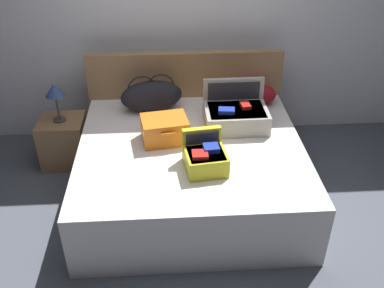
{
  "coord_description": "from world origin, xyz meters",
  "views": [
    {
      "loc": [
        -0.19,
        -2.72,
        2.62
      ],
      "look_at": [
        0.0,
        0.27,
        0.67
      ],
      "focal_mm": 40.96,
      "sensor_mm": 36.0,
      "label": 1
    }
  ],
  "objects_px": {
    "nightstand": "(64,141)",
    "hard_case_small": "(205,157)",
    "hard_case_large": "(236,115)",
    "duffel_bag": "(152,96)",
    "bed": "(191,172)",
    "pillow_near_headboard": "(257,94)",
    "table_lamp": "(55,92)",
    "hard_case_medium": "(165,130)"
  },
  "relations": [
    {
      "from": "nightstand",
      "to": "hard_case_small",
      "type": "bearing_deg",
      "value": -36.2
    },
    {
      "from": "hard_case_large",
      "to": "hard_case_small",
      "type": "xyz_separation_m",
      "value": [
        -0.33,
        -0.63,
        -0.01
      ]
    },
    {
      "from": "hard_case_small",
      "to": "duffel_bag",
      "type": "xyz_separation_m",
      "value": [
        -0.43,
        0.98,
        0.05
      ]
    },
    {
      "from": "hard_case_small",
      "to": "nightstand",
      "type": "relative_size",
      "value": 0.77
    },
    {
      "from": "hard_case_large",
      "to": "nightstand",
      "type": "xyz_separation_m",
      "value": [
        -1.66,
        0.34,
        -0.44
      ]
    },
    {
      "from": "bed",
      "to": "pillow_near_headboard",
      "type": "distance_m",
      "value": 1.08
    },
    {
      "from": "duffel_bag",
      "to": "pillow_near_headboard",
      "type": "bearing_deg",
      "value": 3.99
    },
    {
      "from": "table_lamp",
      "to": "nightstand",
      "type": "bearing_deg",
      "value": 0.0
    },
    {
      "from": "hard_case_medium",
      "to": "nightstand",
      "type": "distance_m",
      "value": 1.23
    },
    {
      "from": "hard_case_medium",
      "to": "pillow_near_headboard",
      "type": "xyz_separation_m",
      "value": [
        0.92,
        0.62,
        -0.0
      ]
    },
    {
      "from": "pillow_near_headboard",
      "to": "hard_case_small",
      "type": "bearing_deg",
      "value": -119.97
    },
    {
      "from": "hard_case_small",
      "to": "nightstand",
      "type": "xyz_separation_m",
      "value": [
        -1.33,
        0.97,
        -0.42
      ]
    },
    {
      "from": "duffel_bag",
      "to": "table_lamp",
      "type": "bearing_deg",
      "value": -179.51
    },
    {
      "from": "bed",
      "to": "table_lamp",
      "type": "distance_m",
      "value": 1.49
    },
    {
      "from": "hard_case_large",
      "to": "pillow_near_headboard",
      "type": "xyz_separation_m",
      "value": [
        0.27,
        0.42,
        -0.02
      ]
    },
    {
      "from": "hard_case_large",
      "to": "nightstand",
      "type": "height_order",
      "value": "hard_case_large"
    },
    {
      "from": "bed",
      "to": "hard_case_large",
      "type": "height_order",
      "value": "hard_case_large"
    },
    {
      "from": "bed",
      "to": "nightstand",
      "type": "bearing_deg",
      "value": 152.56
    },
    {
      "from": "duffel_bag",
      "to": "pillow_near_headboard",
      "type": "xyz_separation_m",
      "value": [
        1.04,
        0.07,
        -0.05
      ]
    },
    {
      "from": "hard_case_large",
      "to": "nightstand",
      "type": "relative_size",
      "value": 1.17
    },
    {
      "from": "hard_case_small",
      "to": "duffel_bag",
      "type": "distance_m",
      "value": 1.07
    },
    {
      "from": "pillow_near_headboard",
      "to": "table_lamp",
      "type": "relative_size",
      "value": 0.98
    },
    {
      "from": "duffel_bag",
      "to": "pillow_near_headboard",
      "type": "height_order",
      "value": "duffel_bag"
    },
    {
      "from": "hard_case_small",
      "to": "nightstand",
      "type": "bearing_deg",
      "value": 136.41
    },
    {
      "from": "hard_case_small",
      "to": "duffel_bag",
      "type": "bearing_deg",
      "value": 106.17
    },
    {
      "from": "hard_case_large",
      "to": "nightstand",
      "type": "distance_m",
      "value": 1.75
    },
    {
      "from": "table_lamp",
      "to": "hard_case_medium",
      "type": "bearing_deg",
      "value": -28.16
    },
    {
      "from": "bed",
      "to": "hard_case_large",
      "type": "bearing_deg",
      "value": 35.47
    },
    {
      "from": "bed",
      "to": "table_lamp",
      "type": "bearing_deg",
      "value": 152.56
    },
    {
      "from": "hard_case_large",
      "to": "table_lamp",
      "type": "xyz_separation_m",
      "value": [
        -1.66,
        0.34,
        0.11
      ]
    },
    {
      "from": "duffel_bag",
      "to": "table_lamp",
      "type": "distance_m",
      "value": 0.9
    },
    {
      "from": "hard_case_medium",
      "to": "table_lamp",
      "type": "bearing_deg",
      "value": 142.94
    },
    {
      "from": "hard_case_medium",
      "to": "pillow_near_headboard",
      "type": "distance_m",
      "value": 1.11
    },
    {
      "from": "hard_case_medium",
      "to": "duffel_bag",
      "type": "bearing_deg",
      "value": 92.97
    },
    {
      "from": "hard_case_large",
      "to": "hard_case_small",
      "type": "distance_m",
      "value": 0.71
    },
    {
      "from": "bed",
      "to": "hard_case_medium",
      "type": "xyz_separation_m",
      "value": [
        -0.22,
        0.1,
        0.39
      ]
    },
    {
      "from": "hard_case_medium",
      "to": "table_lamp",
      "type": "height_order",
      "value": "table_lamp"
    },
    {
      "from": "hard_case_large",
      "to": "hard_case_medium",
      "type": "bearing_deg",
      "value": -163.35
    },
    {
      "from": "hard_case_large",
      "to": "pillow_near_headboard",
      "type": "relative_size",
      "value": 1.49
    },
    {
      "from": "hard_case_medium",
      "to": "pillow_near_headboard",
      "type": "bearing_deg",
      "value": 25.32
    },
    {
      "from": "hard_case_large",
      "to": "hard_case_medium",
      "type": "height_order",
      "value": "hard_case_large"
    },
    {
      "from": "bed",
      "to": "hard_case_large",
      "type": "xyz_separation_m",
      "value": [
        0.42,
        0.3,
        0.4
      ]
    }
  ]
}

